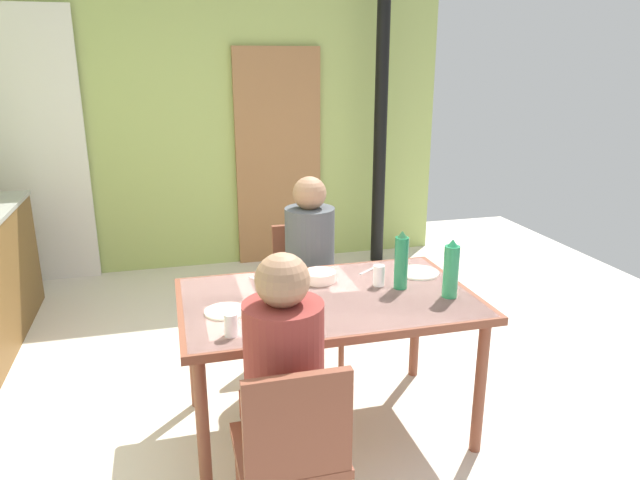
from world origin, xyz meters
TOP-DOWN VIEW (x-y plane):
  - ground_plane at (0.00, 0.00)m, footprint 7.26×7.26m
  - wall_back at (0.00, 2.79)m, footprint 4.37×0.10m
  - door_wooden at (0.62, 2.71)m, footprint 0.80×0.05m
  - stove_pipe_column at (1.53, 2.44)m, footprint 0.12×0.12m
  - curtain_panel at (-1.50, 2.69)m, footprint 0.90×0.03m
  - dining_table at (0.33, -0.06)m, footprint 1.46×0.90m
  - chair_near_diner at (-0.03, -0.87)m, footprint 0.40×0.40m
  - chair_far_diner at (0.40, 0.74)m, footprint 0.40×0.40m
  - person_near_diner at (-0.03, -0.73)m, footprint 0.30×0.37m
  - person_far_diner at (0.40, 0.61)m, footprint 0.30×0.37m
  - water_bottle_green_near at (0.72, -0.05)m, footprint 0.07×0.07m
  - water_bottle_green_far at (0.91, -0.22)m, footprint 0.08×0.08m
  - serving_bowl_center at (0.34, 0.15)m, footprint 0.17×0.17m
  - dinner_plate_near_left at (-0.19, -0.13)m, footprint 0.20×0.20m
  - dinner_plate_near_right at (0.90, 0.13)m, footprint 0.23×0.23m
  - dinner_plate_far_center at (0.10, -0.07)m, footprint 0.22×0.22m
  - drinking_glass_by_near_diner at (-0.19, -0.37)m, footprint 0.06×0.06m
  - drinking_glass_by_far_diner at (0.62, 0.02)m, footprint 0.06×0.06m
  - cutlery_knife_near at (0.64, 0.24)m, footprint 0.13×0.10m
  - cutlery_fork_near at (0.03, 0.25)m, footprint 0.10×0.13m

SIDE VIEW (x-z plane):
  - ground_plane at x=0.00m, z-range 0.00..0.00m
  - chair_near_diner at x=-0.03m, z-range 0.06..0.93m
  - chair_far_diner at x=0.40m, z-range 0.06..0.93m
  - dining_table at x=0.33m, z-range 0.30..1.05m
  - cutlery_knife_near at x=0.64m, z-range 0.74..0.75m
  - cutlery_fork_near at x=0.03m, z-range 0.74..0.75m
  - dinner_plate_near_left at x=-0.19m, z-range 0.74..0.76m
  - dinner_plate_near_right at x=0.90m, z-range 0.74..0.76m
  - dinner_plate_far_center at x=0.10m, z-range 0.74..0.76m
  - serving_bowl_center at x=0.34m, z-range 0.74..0.80m
  - person_near_diner at x=-0.03m, z-range 0.40..1.17m
  - person_far_diner at x=0.40m, z-range 0.40..1.17m
  - drinking_glass_by_near_diner at x=-0.19m, z-range 0.74..0.85m
  - drinking_glass_by_far_diner at x=0.62m, z-range 0.74..0.85m
  - water_bottle_green_far at x=0.91m, z-range 0.74..1.03m
  - water_bottle_green_near at x=0.72m, z-range 0.74..1.04m
  - door_wooden at x=0.62m, z-range 0.00..2.00m
  - curtain_panel at x=-1.50m, z-range 0.00..2.32m
  - wall_back at x=0.00m, z-range 0.00..2.76m
  - stove_pipe_column at x=1.53m, z-range 0.00..2.76m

